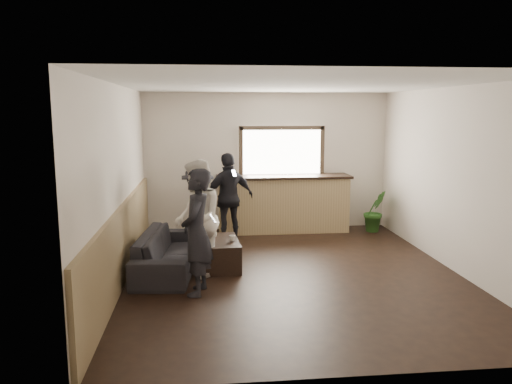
{
  "coord_description": "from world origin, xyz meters",
  "views": [
    {
      "loc": [
        -1.31,
        -7.16,
        2.43
      ],
      "look_at": [
        -0.5,
        0.4,
        1.19
      ],
      "focal_mm": 35.0,
      "sensor_mm": 36.0,
      "label": 1
    }
  ],
  "objects": [
    {
      "name": "sofa",
      "position": [
        -1.86,
        0.33,
        0.3
      ],
      "size": [
        1.01,
        2.12,
        0.6
      ],
      "primitive_type": "imported",
      "rotation": [
        0.0,
        0.0,
        1.47
      ],
      "color": "black",
      "rests_on": "ground"
    },
    {
      "name": "cup_b",
      "position": [
        -0.88,
        0.35,
        0.48
      ],
      "size": [
        0.13,
        0.13,
        0.09
      ],
      "primitive_type": "imported",
      "rotation": [
        0.0,
        0.0,
        2.6
      ],
      "color": "silver",
      "rests_on": "coffee_table"
    },
    {
      "name": "potted_plant",
      "position": [
        2.15,
        2.45,
        0.42
      ],
      "size": [
        0.56,
        0.49,
        0.85
      ],
      "primitive_type": "imported",
      "rotation": [
        0.0,
        0.0,
        0.29
      ],
      "color": "#2D6623",
      "rests_on": "ground"
    },
    {
      "name": "cup_a",
      "position": [
        -1.17,
        0.59,
        0.48
      ],
      "size": [
        0.17,
        0.17,
        0.1
      ],
      "primitive_type": "imported",
      "rotation": [
        0.0,
        0.0,
        5.53
      ],
      "color": "silver",
      "rests_on": "coffee_table"
    },
    {
      "name": "person_d",
      "position": [
        -0.84,
        1.97,
        0.84
      ],
      "size": [
        1.06,
        0.75,
        1.67
      ],
      "rotation": [
        0.0,
        0.0,
        -2.75
      ],
      "color": "black",
      "rests_on": "ground"
    },
    {
      "name": "person_b",
      "position": [
        -1.41,
        0.05,
        0.87
      ],
      "size": [
        0.75,
        0.91,
        1.74
      ],
      "rotation": [
        0.0,
        0.0,
        -1.46
      ],
      "color": "silver",
      "rests_on": "ground"
    },
    {
      "name": "bar_counter",
      "position": [
        0.3,
        2.7,
        0.64
      ],
      "size": [
        2.7,
        0.68,
        2.13
      ],
      "color": "#A08457",
      "rests_on": "ground"
    },
    {
      "name": "person_a",
      "position": [
        -1.41,
        -0.69,
        0.85
      ],
      "size": [
        0.52,
        0.68,
        1.69
      ],
      "rotation": [
        0.0,
        0.0,
        -1.75
      ],
      "color": "black",
      "rests_on": "ground"
    },
    {
      "name": "room_shell",
      "position": [
        -0.74,
        0.0,
        1.47
      ],
      "size": [
        5.01,
        6.01,
        2.8
      ],
      "color": "silver",
      "rests_on": "ground"
    },
    {
      "name": "person_c",
      "position": [
        -1.41,
        1.15,
        0.77
      ],
      "size": [
        0.87,
        1.13,
        1.53
      ],
      "rotation": [
        0.0,
        0.0,
        -1.91
      ],
      "color": "black",
      "rests_on": "ground"
    },
    {
      "name": "coffee_table",
      "position": [
        -1.06,
        0.43,
        0.22
      ],
      "size": [
        0.6,
        1.01,
        0.44
      ],
      "primitive_type": "cube",
      "rotation": [
        0.0,
        0.0,
        0.06
      ],
      "color": "black",
      "rests_on": "ground"
    },
    {
      "name": "ground",
      "position": [
        0.0,
        0.0,
        0.0
      ],
      "size": [
        5.0,
        6.0,
        0.01
      ],
      "primitive_type": "cube",
      "color": "black"
    }
  ]
}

